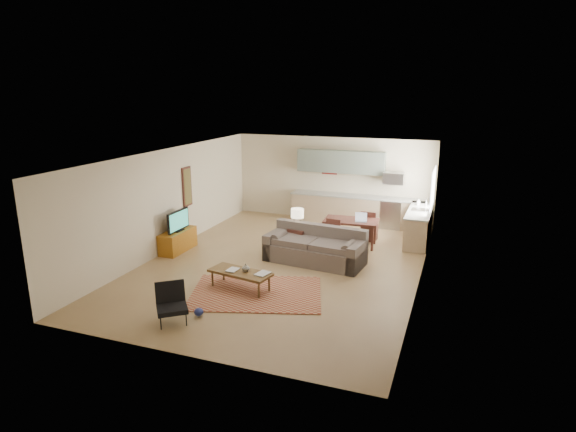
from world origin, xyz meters
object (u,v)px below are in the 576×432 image
at_px(coffee_table, 240,280).
at_px(console_table, 297,241).
at_px(dining_table, 351,233).
at_px(sofa, 315,246).
at_px(tv_credenza, 178,241).
at_px(armchair, 172,304).

bearing_deg(coffee_table, console_table, 91.95).
bearing_deg(dining_table, coffee_table, -116.19).
bearing_deg(console_table, sofa, -20.75).
height_order(sofa, dining_table, sofa).
bearing_deg(coffee_table, tv_credenza, 157.17).
xyz_separation_m(sofa, console_table, (-0.63, 0.51, -0.10)).
bearing_deg(sofa, armchair, -104.80).
xyz_separation_m(coffee_table, dining_table, (1.54, 3.76, 0.16)).
distance_m(tv_credenza, dining_table, 4.68).
bearing_deg(armchair, dining_table, 31.13).
height_order(coffee_table, tv_credenza, tv_credenza).
xyz_separation_m(tv_credenza, dining_table, (4.21, 2.03, 0.09)).
xyz_separation_m(sofa, coffee_table, (-1.01, -2.13, -0.23)).
distance_m(sofa, tv_credenza, 3.71).
height_order(tv_credenza, console_table, console_table).
bearing_deg(dining_table, tv_credenza, -158.18).
bearing_deg(tv_credenza, sofa, 6.08).
relative_size(sofa, dining_table, 1.76).
bearing_deg(dining_table, armchair, -114.26).
relative_size(coffee_table, dining_table, 0.96).
height_order(sofa, coffee_table, sofa).
bearing_deg(armchair, tv_credenza, 82.75).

